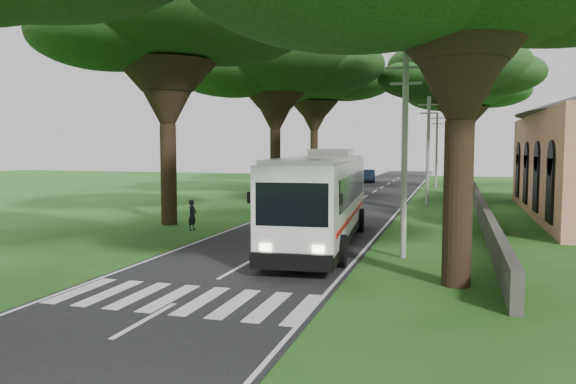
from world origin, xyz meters
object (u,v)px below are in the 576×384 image
pole_far (437,148)px  distant_car_a (333,188)px  pole_mid (428,149)px  distant_car_b (368,176)px  coach_bus (321,198)px  pole_near (405,152)px  pedestrian (192,215)px

pole_far → distant_car_a: pole_far is taller
pole_mid → distant_car_b: pole_mid is taller
distant_car_a → distant_car_b: 19.29m
coach_bus → pole_near: bearing=-32.0°
pole_mid → pole_far: bearing=90.0°
pole_mid → coach_bus: pole_mid is taller
coach_bus → distant_car_a: bearing=95.9°
distant_car_b → pedestrian: bearing=-102.5°
coach_bus → distant_car_a: (-4.75, 25.12, -1.41)m
coach_bus → pedestrian: bearing=157.6°
pole_mid → coach_bus: bearing=-101.7°
coach_bus → pole_mid: bearing=73.5°
pole_near → coach_bus: 4.70m
distant_car_b → pole_mid: bearing=-81.0°
distant_car_b → distant_car_a: bearing=-99.2°
pole_far → distant_car_a: (-8.50, -12.95, -3.48)m
pole_mid → coach_bus: 18.57m
pole_near → distant_car_a: pole_near is taller
pole_near → pole_far: 40.00m
distant_car_b → pedestrian: pedestrian is taller
pole_mid → pedestrian: 19.59m
pedestrian → pole_mid: bearing=-28.7°
pole_far → distant_car_b: bearing=142.4°
distant_car_b → pedestrian: size_ratio=2.87×
pole_far → pedestrian: (-11.24, -35.68, -3.38)m
pole_near → distant_car_a: (-8.50, 27.05, -3.48)m
pole_far → distant_car_b: size_ratio=1.74×
distant_car_b → pole_near: bearing=-88.3°
pole_far → distant_car_a: 15.87m
coach_bus → pedestrian: coach_bus is taller
pole_near → distant_car_a: bearing=107.4°
distant_car_a → distant_car_b: distant_car_b is taller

